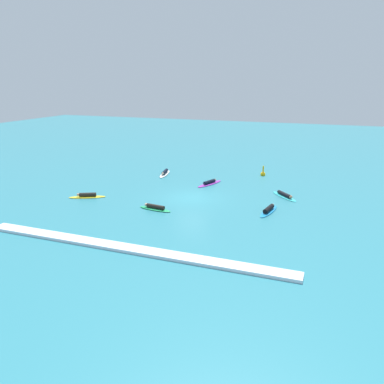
# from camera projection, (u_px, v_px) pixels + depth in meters

# --- Properties ---
(ground_plane) EXTENTS (120.00, 120.00, 0.00)m
(ground_plane) POSITION_uv_depth(u_px,v_px,m) (192.00, 198.00, 30.49)
(ground_plane) COLOR teal
(ground_plane) RESTS_ON ground
(surfer_on_green_board) EXTENTS (2.68, 0.97, 0.40)m
(surfer_on_green_board) POSITION_uv_depth(u_px,v_px,m) (155.00, 208.00, 27.67)
(surfer_on_green_board) COLOR #23B266
(surfer_on_green_board) RESTS_ON ground_plane
(surfer_on_blue_board) EXTENTS (1.18, 3.06, 0.42)m
(surfer_on_blue_board) POSITION_uv_depth(u_px,v_px,m) (269.00, 210.00, 27.21)
(surfer_on_blue_board) COLOR #1E8CD1
(surfer_on_blue_board) RESTS_ON ground_plane
(surfer_on_teal_board) EXTENTS (2.58, 2.79, 0.37)m
(surfer_on_teal_board) POSITION_uv_depth(u_px,v_px,m) (285.00, 195.00, 30.72)
(surfer_on_teal_board) COLOR #33C6CC
(surfer_on_teal_board) RESTS_ON ground_plane
(surfer_on_white_board) EXTENTS (1.24, 3.32, 0.43)m
(surfer_on_white_board) POSITION_uv_depth(u_px,v_px,m) (165.00, 173.00, 38.09)
(surfer_on_white_board) COLOR white
(surfer_on_white_board) RESTS_ON ground_plane
(surfer_on_yellow_board) EXTENTS (2.97, 1.92, 0.40)m
(surfer_on_yellow_board) POSITION_uv_depth(u_px,v_px,m) (87.00, 196.00, 30.57)
(surfer_on_yellow_board) COLOR yellow
(surfer_on_yellow_board) RESTS_ON ground_plane
(surfer_on_purple_board) EXTENTS (1.81, 3.31, 0.39)m
(surfer_on_purple_board) POSITION_uv_depth(u_px,v_px,m) (210.00, 183.00, 34.50)
(surfer_on_purple_board) COLOR purple
(surfer_on_purple_board) RESTS_ON ground_plane
(marker_buoy) EXTENTS (0.49, 0.49, 1.09)m
(marker_buoy) POSITION_uv_depth(u_px,v_px,m) (263.00, 174.00, 37.67)
(marker_buoy) COLOR yellow
(marker_buoy) RESTS_ON ground_plane
(wave_crest) EXTENTS (19.08, 0.90, 0.18)m
(wave_crest) POSITION_uv_depth(u_px,v_px,m) (128.00, 248.00, 21.11)
(wave_crest) COLOR white
(wave_crest) RESTS_ON ground_plane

